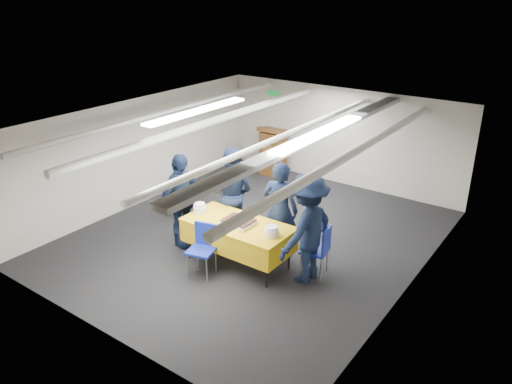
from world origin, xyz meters
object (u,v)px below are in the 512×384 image
at_px(sailor_d, 307,229).
at_px(serving_table, 238,234).
at_px(podium, 273,151).
at_px(chair_left, 184,191).
at_px(chair_right, 320,247).
at_px(sailor_a, 280,210).
at_px(sheet_cake, 238,222).
at_px(chair_near, 204,244).
at_px(sailor_b, 232,193).
at_px(sailor_c, 181,201).

bearing_deg(sailor_d, serving_table, -72.11).
relative_size(podium, chair_left, 1.44).
bearing_deg(podium, chair_right, -47.10).
distance_m(chair_right, sailor_a, 0.97).
distance_m(sheet_cake, sailor_d, 1.19).
xyz_separation_m(chair_near, sailor_b, (-0.42, 1.29, 0.36)).
distance_m(podium, sailor_b, 3.48).
xyz_separation_m(serving_table, sailor_c, (-1.25, -0.04, 0.32)).
distance_m(serving_table, podium, 4.43).
height_order(podium, chair_left, podium).
bearing_deg(chair_right, sailor_c, -168.57).
bearing_deg(sailor_b, podium, -84.38).
relative_size(sheet_cake, chair_left, 0.60).
height_order(chair_near, chair_left, same).
height_order(serving_table, chair_right, chair_right).
relative_size(chair_right, sailor_b, 0.49).
bearing_deg(chair_left, sailor_b, -6.61).
distance_m(serving_table, chair_left, 2.28).
xyz_separation_m(chair_right, chair_left, (-3.41, 0.43, 0.00)).
relative_size(chair_left, sailor_c, 0.50).
distance_m(sailor_c, sailor_d, 2.46).
distance_m(podium, chair_near, 4.83).
bearing_deg(chair_right, sailor_b, 172.52).
distance_m(sailor_b, sailor_c, 0.96).
relative_size(chair_right, sailor_a, 0.50).
bearing_deg(sailor_c, chair_left, 43.86).
bearing_deg(sailor_b, chair_right, 157.27).
height_order(serving_table, chair_left, chair_left).
bearing_deg(serving_table, chair_near, -117.72).
height_order(chair_right, sailor_b, sailor_b).
bearing_deg(chair_right, sailor_d, -118.38).
bearing_deg(sailor_d, podium, -133.79).
distance_m(sheet_cake, sailor_a, 0.78).
xyz_separation_m(chair_right, sailor_b, (-2.02, 0.27, 0.36)).
height_order(sailor_a, sailor_b, sailor_b).
relative_size(podium, sailor_b, 0.70).
height_order(serving_table, sheet_cake, sheet_cake).
bearing_deg(sheet_cake, chair_left, 156.54).
relative_size(serving_table, sailor_d, 1.02).
xyz_separation_m(podium, sailor_a, (2.36, -3.32, 0.26)).
height_order(chair_left, sailor_b, sailor_b).
xyz_separation_m(sheet_cake, chair_right, (1.28, 0.50, -0.28)).
bearing_deg(sailor_c, sailor_d, -81.19).
distance_m(serving_table, chair_near, 0.62).
bearing_deg(sheet_cake, serving_table, 144.41).
height_order(sailor_b, sailor_d, sailor_d).
xyz_separation_m(sheet_cake, sailor_a, (0.39, 0.68, 0.06)).
bearing_deg(chair_left, sheet_cake, -23.46).
bearing_deg(sailor_c, sailor_a, -65.24).
bearing_deg(chair_near, podium, 110.05).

